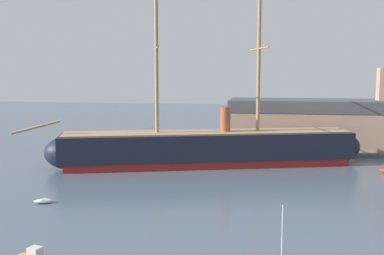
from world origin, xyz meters
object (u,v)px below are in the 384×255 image
(dinghy_mid_left, at_px, (44,201))
(dockside_warehouse_right, at_px, (342,126))
(dinghy_far_left, at_px, (72,156))
(dinghy_distant_centre, at_px, (239,152))
(tall_ship, at_px, (208,148))

(dinghy_mid_left, relative_size, dockside_warehouse_right, 0.05)
(dinghy_far_left, height_order, dinghy_distant_centre, dinghy_distant_centre)
(tall_ship, distance_m, dinghy_mid_left, 30.17)
(dinghy_distant_centre, bearing_deg, dinghy_mid_left, -118.45)
(tall_ship, relative_size, dockside_warehouse_right, 1.19)
(dinghy_far_left, relative_size, dinghy_distant_centre, 0.65)
(tall_ship, bearing_deg, dinghy_mid_left, -122.24)
(dockside_warehouse_right, bearing_deg, dinghy_distant_centre, -160.05)
(tall_ship, height_order, dockside_warehouse_right, tall_ship)
(dinghy_far_left, xyz_separation_m, dinghy_distant_centre, (29.63, 8.55, 0.14))
(dinghy_far_left, height_order, dockside_warehouse_right, dockside_warehouse_right)
(dockside_warehouse_right, bearing_deg, tall_ship, -141.33)
(dinghy_mid_left, height_order, dinghy_far_left, dinghy_mid_left)
(dinghy_mid_left, relative_size, dinghy_far_left, 1.25)
(dinghy_distant_centre, relative_size, dockside_warehouse_right, 0.06)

